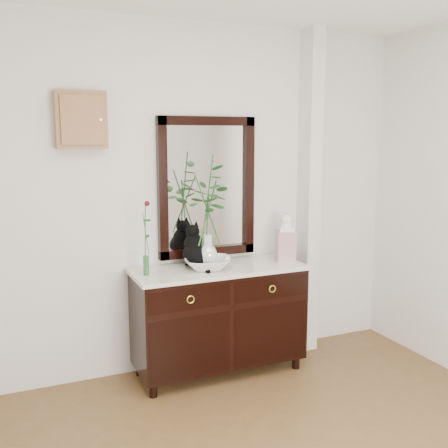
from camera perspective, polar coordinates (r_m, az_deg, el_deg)
name	(u,v)px	position (r m, az deg, el deg)	size (l,w,h in m)	color
wall_back	(195,199)	(4.12, -3.22, 2.71)	(3.60, 0.04, 2.70)	silver
pilaster	(309,195)	(4.49, 9.22, 3.17)	(0.12, 0.20, 2.70)	silver
sideboard	(219,314)	(4.13, -0.56, -9.78)	(1.33, 0.52, 0.82)	black
wall_mirror	(207,187)	(4.13, -1.86, 4.00)	(0.80, 0.06, 1.10)	black
key_cabinet	(81,120)	(3.84, -15.29, 10.87)	(0.35, 0.10, 0.40)	brown
cat	(197,246)	(3.99, -2.99, -2.41)	(0.23, 0.28, 0.33)	black
lotus_bowl	(208,263)	(3.95, -1.78, -4.32)	(0.35, 0.35, 0.09)	white
vase_branches	(207,210)	(3.87, -1.81, 1.50)	(0.41, 0.41, 0.86)	silver
bud_vase_rose	(145,238)	(3.77, -8.55, -1.49)	(0.07, 0.07, 0.55)	#2B6434
ginger_jar	(286,237)	(4.20, 6.74, -1.42)	(0.14, 0.14, 0.39)	silver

